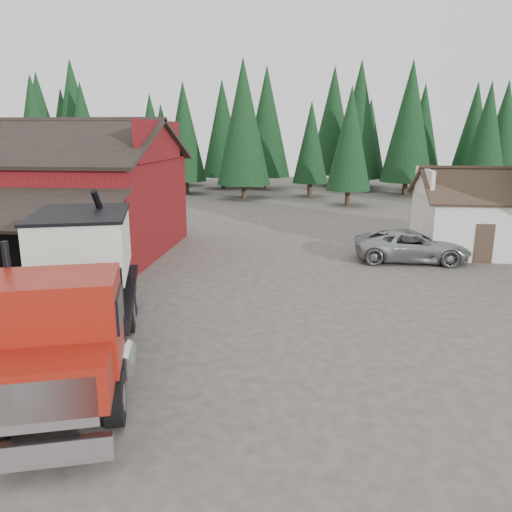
# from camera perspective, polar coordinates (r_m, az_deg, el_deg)

# --- Properties ---
(ground) EXTENTS (120.00, 120.00, 0.00)m
(ground) POSITION_cam_1_polar(r_m,az_deg,el_deg) (17.02, -3.94, -8.18)
(ground) COLOR #493F39
(ground) RESTS_ON ground
(red_barn) EXTENTS (12.80, 13.63, 7.18)m
(red_barn) POSITION_cam_1_polar(r_m,az_deg,el_deg) (29.21, -22.12, 5.61)
(red_barn) COLOR maroon
(red_barn) RESTS_ON ground
(farmhouse) EXTENTS (8.60, 6.42, 4.65)m
(farmhouse) POSITION_cam_1_polar(r_m,az_deg,el_deg) (30.57, 25.73, 3.64)
(farmhouse) COLOR silver
(farmhouse) RESTS_ON ground
(conifer_backdrop) EXTENTS (76.00, 16.00, 16.00)m
(conifer_backdrop) POSITION_cam_1_polar(r_m,az_deg,el_deg) (57.92, 3.66, 7.55)
(conifer_backdrop) COLOR black
(conifer_backdrop) RESTS_ON ground
(near_pine_a) EXTENTS (4.40, 4.40, 11.40)m
(near_pine_a) POSITION_cam_1_polar(r_m,az_deg,el_deg) (50.14, -23.88, 12.76)
(near_pine_a) COLOR #382619
(near_pine_a) RESTS_ON ground
(near_pine_b) EXTENTS (3.96, 3.96, 10.40)m
(near_pine_b) POSITION_cam_1_polar(r_m,az_deg,el_deg) (45.60, 10.70, 13.04)
(near_pine_b) COLOR #382619
(near_pine_b) RESTS_ON ground
(near_pine_d) EXTENTS (5.28, 5.28, 13.40)m
(near_pine_d) POSITION_cam_1_polar(r_m,az_deg,el_deg) (49.99, -1.45, 15.05)
(near_pine_d) COLOR #382619
(near_pine_d) RESTS_ON ground
(feed_truck) EXTENTS (5.79, 10.77, 4.70)m
(feed_truck) POSITION_cam_1_polar(r_m,az_deg,el_deg) (14.70, -19.82, -3.51)
(feed_truck) COLOR black
(feed_truck) RESTS_ON ground
(silver_car) EXTENTS (5.69, 2.64, 1.58)m
(silver_car) POSITION_cam_1_polar(r_m,az_deg,el_deg) (26.58, 17.38, 1.10)
(silver_car) COLOR #95989C
(silver_car) RESTS_ON ground
(equip_box) EXTENTS (0.85, 1.19, 0.60)m
(equip_box) POSITION_cam_1_polar(r_m,az_deg,el_deg) (13.54, -23.08, -14.03)
(equip_box) COLOR maroon
(equip_box) RESTS_ON ground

